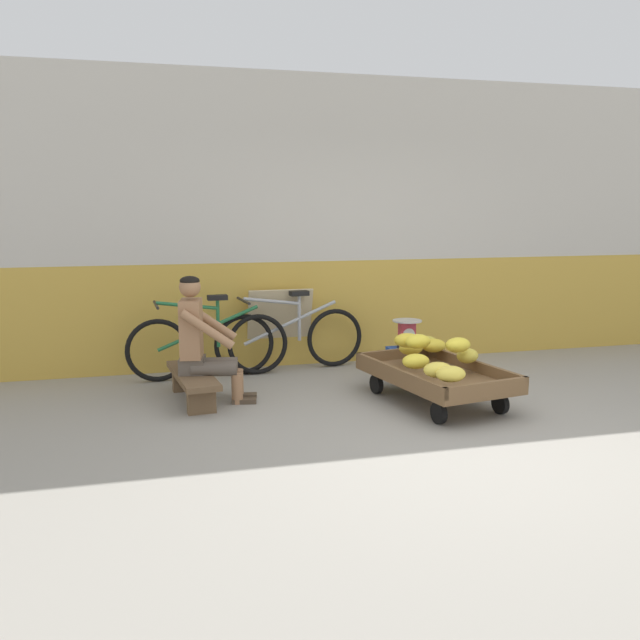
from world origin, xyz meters
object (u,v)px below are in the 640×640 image
(bicycle_far_left, at_px, (290,338))
(sign_board, at_px, (279,328))
(weighing_scale, at_px, (407,333))
(shopping_bag, at_px, (415,374))
(low_bench, at_px, (193,380))
(bicycle_near_left, at_px, (208,344))
(banana_cart, at_px, (436,377))
(vendor_seated, at_px, (201,340))
(plastic_crate, at_px, (406,362))

(bicycle_far_left, xyz_separation_m, sign_board, (-0.07, 0.21, 0.08))
(weighing_scale, height_order, shopping_bag, weighing_scale)
(bicycle_far_left, bearing_deg, weighing_scale, -27.33)
(low_bench, xyz_separation_m, bicycle_near_left, (0.23, 0.84, 0.15))
(banana_cart, xyz_separation_m, low_bench, (-2.09, 0.60, -0.04))
(vendor_seated, distance_m, bicycle_near_left, 0.89)
(weighing_scale, distance_m, bicycle_far_left, 1.25)
(bicycle_near_left, bearing_deg, low_bench, -105.13)
(low_bench, relative_size, plastic_crate, 3.13)
(banana_cart, xyz_separation_m, weighing_scale, (0.12, 0.98, 0.21))
(shopping_bag, bearing_deg, vendor_seated, -179.16)
(bicycle_near_left, height_order, shopping_bag, bicycle_near_left)
(banana_cart, xyz_separation_m, shopping_bag, (0.06, 0.62, -0.12))
(bicycle_near_left, bearing_deg, weighing_scale, -13.00)
(vendor_seated, xyz_separation_m, plastic_crate, (2.12, 0.39, -0.42))
(low_bench, relative_size, bicycle_far_left, 0.68)
(banana_cart, xyz_separation_m, sign_board, (-1.06, 1.77, 0.19))
(bicycle_near_left, bearing_deg, sign_board, 22.09)
(plastic_crate, bearing_deg, weighing_scale, -90.00)
(banana_cart, bearing_deg, shopping_bag, 84.19)
(plastic_crate, distance_m, bicycle_far_left, 1.26)
(banana_cart, xyz_separation_m, bicycle_near_left, (-1.87, 1.44, 0.11))
(low_bench, height_order, bicycle_far_left, bicycle_far_left)
(bicycle_near_left, relative_size, sign_board, 1.91)
(bicycle_far_left, distance_m, sign_board, 0.24)
(sign_board, relative_size, shopping_bag, 3.62)
(low_bench, xyz_separation_m, bicycle_far_left, (1.11, 0.95, 0.15))
(bicycle_far_left, height_order, shopping_bag, bicycle_far_left)
(shopping_bag, bearing_deg, plastic_crate, 81.60)
(low_bench, distance_m, bicycle_near_left, 0.88)
(low_bench, bearing_deg, shopping_bag, 0.38)
(plastic_crate, bearing_deg, banana_cart, -96.78)
(low_bench, distance_m, vendor_seated, 0.38)
(bicycle_near_left, bearing_deg, banana_cart, -37.64)
(bicycle_far_left, xyz_separation_m, shopping_bag, (1.05, -0.93, -0.23))
(vendor_seated, height_order, sign_board, vendor_seated)
(bicycle_near_left, bearing_deg, vendor_seated, -99.31)
(weighing_scale, height_order, sign_board, sign_board)
(sign_board, xyz_separation_m, shopping_bag, (1.12, -1.15, -0.31))
(low_bench, height_order, sign_board, sign_board)
(low_bench, height_order, plastic_crate, plastic_crate)
(banana_cart, distance_m, shopping_bag, 0.63)
(banana_cart, relative_size, low_bench, 1.39)
(sign_board, bearing_deg, plastic_crate, -33.62)
(banana_cart, xyz_separation_m, bicycle_far_left, (-0.99, 1.55, 0.11))
(sign_board, bearing_deg, low_bench, -131.58)
(vendor_seated, xyz_separation_m, weighing_scale, (2.12, 0.39, -0.11))
(sign_board, bearing_deg, shopping_bag, -45.58)
(low_bench, relative_size, bicycle_near_left, 0.68)
(banana_cart, height_order, sign_board, sign_board)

